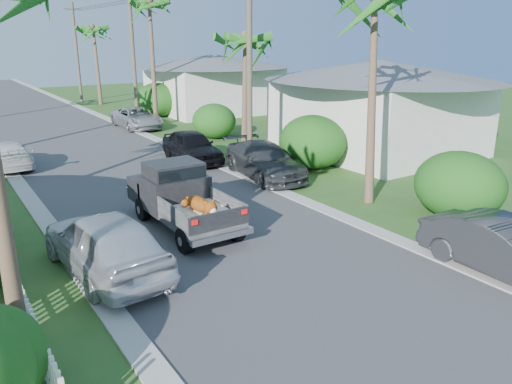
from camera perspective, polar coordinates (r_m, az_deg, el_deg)
ground at (r=11.38m, az=11.40°, el=-14.51°), size 120.00×120.00×0.00m
road at (r=33.01m, az=-20.64°, el=5.84°), size 8.00×100.00×0.02m
curb_right at (r=34.18m, az=-13.60°, el=6.86°), size 0.60×100.00×0.06m
pickup_truck at (r=16.45m, az=-8.87°, el=-0.34°), size 1.98×5.12×2.06m
parked_car_rn at (r=14.37m, az=26.51°, el=-5.87°), size 1.66×4.45×1.45m
parked_car_rm at (r=21.93m, az=0.95°, el=3.59°), size 2.65×5.30×1.48m
parked_car_rf at (r=24.87m, az=-7.34°, el=5.16°), size 2.11×4.63×1.54m
parked_car_rd at (r=35.09m, az=-13.47°, el=8.21°), size 2.28×4.94×1.37m
parked_car_ln at (r=13.53m, az=-16.89°, el=-5.59°), size 2.40×5.10×1.69m
parked_car_lf at (r=26.24m, az=-26.52°, el=3.80°), size 1.84×4.38×1.26m
palm_r_b at (r=25.63m, az=-1.31°, el=17.32°), size 4.40×4.40×7.20m
palm_r_c at (r=35.35m, az=-12.11°, el=20.46°), size 4.40×4.40×9.40m
palm_r_d at (r=48.63m, az=-18.07°, el=17.43°), size 4.40×4.40×8.00m
shrub_r_a at (r=18.19m, az=22.20°, el=0.73°), size 2.80×3.08×2.30m
shrub_r_b at (r=23.56m, az=6.47°, el=5.71°), size 3.00×3.30×2.50m
shrub_r_c at (r=30.79m, az=-4.82°, el=8.10°), size 2.60×2.86×2.10m
shrub_r_d at (r=39.93m, az=-11.22°, el=10.30°), size 3.20×3.52×2.60m
picket_fence at (r=13.40m, az=-26.24°, el=-8.54°), size 0.10×11.00×1.00m
house_right_near at (r=27.65m, az=13.63°, el=9.09°), size 8.00×9.00×4.80m
house_right_far at (r=41.99m, az=-4.84°, el=12.01°), size 9.00×8.00×4.60m
utility_pole_b at (r=23.44m, az=-0.75°, el=14.02°), size 1.60×0.26×9.00m
utility_pole_c at (r=36.96m, az=-13.84°, el=14.74°), size 1.60×0.26×9.00m
utility_pole_d at (r=51.30m, az=-19.80°, el=14.82°), size 1.60×0.26×9.00m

